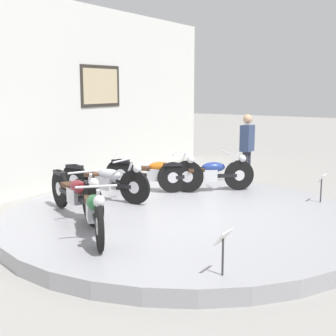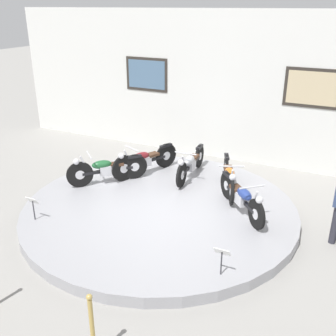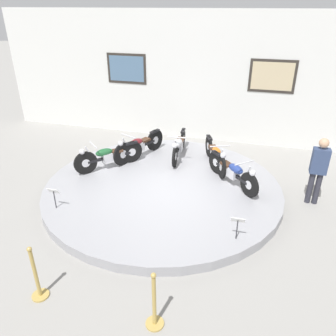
{
  "view_description": "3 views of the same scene",
  "coord_description": "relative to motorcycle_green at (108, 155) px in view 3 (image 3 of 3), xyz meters",
  "views": [
    {
      "loc": [
        -6.39,
        -3.82,
        2.26
      ],
      "look_at": [
        0.1,
        0.37,
        0.92
      ],
      "focal_mm": 50.0,
      "sensor_mm": 36.0,
      "label": 1
    },
    {
      "loc": [
        3.51,
        -6.73,
        4.26
      ],
      "look_at": [
        0.07,
        0.27,
        1.0
      ],
      "focal_mm": 42.0,
      "sensor_mm": 36.0,
      "label": 2
    },
    {
      "loc": [
        2.07,
        -6.9,
        4.31
      ],
      "look_at": [
        0.11,
        0.1,
        0.63
      ],
      "focal_mm": 35.0,
      "sensor_mm": 36.0,
      "label": 3
    }
  ],
  "objects": [
    {
      "name": "motorcycle_silver",
      "position": [
        1.69,
        1.23,
        -0.01
      ],
      "size": [
        0.54,
        1.96,
        0.78
      ],
      "color": "black",
      "rests_on": "display_platform"
    },
    {
      "name": "stanchion_post_left_of_entry",
      "position": [
        0.7,
        -4.2,
        -0.26
      ],
      "size": [
        0.28,
        0.28,
        1.02
      ],
      "color": "tan",
      "rests_on": "ground_plane"
    },
    {
      "name": "display_platform",
      "position": [
        1.68,
        -0.44,
        -0.49
      ],
      "size": [
        5.9,
        5.9,
        0.22
      ],
      "primitive_type": "cylinder",
      "color": "#99999E",
      "rests_on": "ground_plane"
    },
    {
      "name": "info_placard_front_left",
      "position": [
        -0.3,
        -2.13,
        -0.02
      ],
      "size": [
        0.26,
        0.11,
        0.51
      ],
      "color": "#333338",
      "rests_on": "display_platform"
    },
    {
      "name": "motorcycle_green",
      "position": [
        0.0,
        0.0,
        0.0
      ],
      "size": [
        1.38,
        1.5,
        0.79
      ],
      "color": "black",
      "rests_on": "display_platform"
    },
    {
      "name": "stanchion_post_right_of_entry",
      "position": [
        2.67,
        -4.2,
        -0.26
      ],
      "size": [
        0.28,
        0.28,
        1.02
      ],
      "color": "tan",
      "rests_on": "ground_plane"
    },
    {
      "name": "motorcycle_orange",
      "position": [
        2.8,
        0.88,
        -0.0
      ],
      "size": [
        0.84,
        1.84,
        0.79
      ],
      "color": "black",
      "rests_on": "display_platform"
    },
    {
      "name": "ground_plane",
      "position": [
        1.68,
        -0.44,
        -0.6
      ],
      "size": [
        60.0,
        60.0,
        0.0
      ],
      "primitive_type": "plane",
      "color": "gray"
    },
    {
      "name": "motorcycle_blue",
      "position": [
        3.37,
        -0.0,
        -0.01
      ],
      "size": [
        1.37,
        1.48,
        0.78
      ],
      "color": "black",
      "rests_on": "display_platform"
    },
    {
      "name": "back_wall",
      "position": [
        1.68,
        3.48,
        1.48
      ],
      "size": [
        14.0,
        0.22,
        4.16
      ],
      "color": "silver",
      "rests_on": "ground_plane"
    },
    {
      "name": "motorcycle_maroon",
      "position": [
        0.56,
        0.88,
        0.01
      ],
      "size": [
        0.86,
        1.86,
        0.81
      ],
      "color": "black",
      "rests_on": "display_platform"
    },
    {
      "name": "info_placard_front_centre",
      "position": [
        3.66,
        -2.13,
        -0.02
      ],
      "size": [
        0.26,
        0.11,
        0.51
      ],
      "color": "#333338",
      "rests_on": "display_platform"
    },
    {
      "name": "visitor_standing",
      "position": [
        5.27,
        0.01,
        0.33
      ],
      "size": [
        0.36,
        0.22,
        1.66
      ],
      "color": "#2D2D38",
      "rests_on": "ground_plane"
    }
  ]
}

